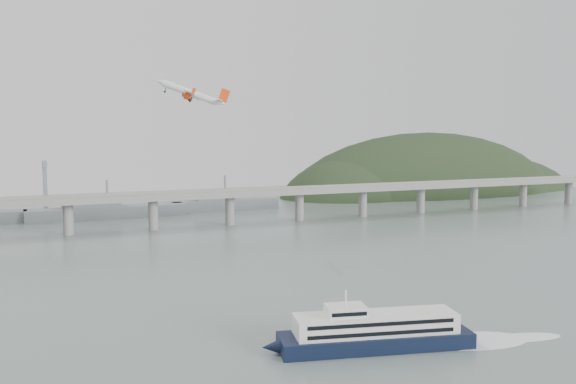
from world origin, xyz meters
name	(u,v)px	position (x,y,z in m)	size (l,w,h in m)	color
ground	(350,311)	(0.00, 0.00, 0.00)	(900.00, 900.00, 0.00)	slate
bridge	(198,200)	(-1.15, 200.00, 17.65)	(800.00, 22.00, 23.90)	gray
headland	(438,210)	(285.18, 331.75, -19.34)	(365.00, 155.00, 156.00)	black
ferry	(375,332)	(-10.77, -34.18, 4.68)	(90.44, 30.38, 17.24)	black
airliner	(192,94)	(-30.74, 94.23, 78.43)	(32.89, 30.71, 13.90)	white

